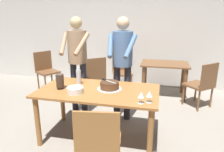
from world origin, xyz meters
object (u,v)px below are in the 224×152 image
(cake_knife, at_px, (106,80))
(background_chair_0, at_px, (122,70))
(cake_on_platter, at_px, (110,86))
(hurricane_lamp, at_px, (60,81))
(person_cutting_cake, at_px, (122,58))
(chair_near_side, at_px, (99,143))
(plate_stack, at_px, (75,90))
(background_table, at_px, (164,70))
(wine_glass_far, at_px, (149,94))
(main_dining_table, at_px, (98,97))
(wine_glass_near, at_px, (141,95))
(person_standing_beside, at_px, (77,56))
(background_chair_2, at_px, (46,69))
(water_bottle, at_px, (79,77))
(background_chair_3, at_px, (202,83))
(background_chair_1, at_px, (94,76))

(cake_knife, relative_size, background_chair_0, 0.26)
(cake_on_platter, height_order, hurricane_lamp, hurricane_lamp)
(person_cutting_cake, relative_size, chair_near_side, 1.91)
(plate_stack, bearing_deg, background_table, 61.17)
(cake_knife, bearing_deg, person_cutting_cake, 77.55)
(wine_glass_far, height_order, hurricane_lamp, hurricane_lamp)
(main_dining_table, height_order, cake_on_platter, cake_on_platter)
(cake_on_platter, height_order, plate_stack, cake_on_platter)
(cake_knife, relative_size, wine_glass_near, 1.66)
(plate_stack, distance_m, wine_glass_near, 0.89)
(cake_knife, bearing_deg, background_table, 65.99)
(person_standing_beside, distance_m, background_chair_2, 1.76)
(water_bottle, height_order, chair_near_side, water_bottle)
(plate_stack, bearing_deg, hurricane_lamp, 158.22)
(wine_glass_far, bearing_deg, person_standing_beside, 142.98)
(cake_on_platter, distance_m, background_table, 2.05)
(plate_stack, relative_size, person_cutting_cake, 0.13)
(main_dining_table, bearing_deg, person_cutting_cake, 71.96)
(background_chair_2, relative_size, background_chair_3, 1.00)
(hurricane_lamp, height_order, background_chair_1, hurricane_lamp)
(background_table, bearing_deg, wine_glass_near, -97.43)
(wine_glass_near, height_order, person_cutting_cake, person_cutting_cake)
(hurricane_lamp, height_order, background_chair_0, hurricane_lamp)
(cake_knife, distance_m, background_chair_1, 1.56)
(person_cutting_cake, relative_size, background_chair_0, 1.91)
(plate_stack, bearing_deg, background_chair_3, 41.21)
(person_cutting_cake, bearing_deg, main_dining_table, -108.04)
(cake_on_platter, xyz_separation_m, hurricane_lamp, (-0.67, -0.13, 0.06))
(cake_on_platter, bearing_deg, wine_glass_near, -38.80)
(cake_knife, height_order, person_standing_beside, person_standing_beside)
(main_dining_table, relative_size, background_chair_0, 1.83)
(wine_glass_far, bearing_deg, background_chair_2, 141.39)
(cake_knife, height_order, chair_near_side, chair_near_side)
(wine_glass_near, xyz_separation_m, background_chair_1, (-1.16, 1.79, -0.36))
(hurricane_lamp, xyz_separation_m, background_chair_2, (-1.32, 1.84, -0.37))
(main_dining_table, xyz_separation_m, background_chair_2, (-1.85, 1.76, -0.15))
(person_standing_beside, relative_size, background_chair_3, 1.91)
(cake_knife, xyz_separation_m, person_standing_beside, (-0.66, 0.60, 0.21))
(main_dining_table, distance_m, wine_glass_near, 0.73)
(hurricane_lamp, height_order, background_chair_2, hurricane_lamp)
(hurricane_lamp, relative_size, background_chair_0, 0.23)
(wine_glass_near, relative_size, background_chair_3, 0.16)
(cake_knife, distance_m, wine_glass_far, 0.72)
(person_standing_beside, distance_m, background_table, 2.01)
(chair_near_side, bearing_deg, cake_knife, 100.01)
(cake_on_platter, distance_m, background_chair_1, 1.60)
(cake_on_platter, bearing_deg, person_cutting_cake, 83.86)
(hurricane_lamp, relative_size, background_table, 0.21)
(chair_near_side, xyz_separation_m, background_chair_2, (-2.09, 2.58, 0.00))
(cake_on_platter, relative_size, water_bottle, 1.36)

